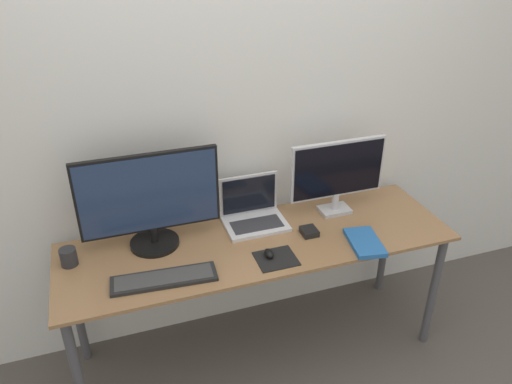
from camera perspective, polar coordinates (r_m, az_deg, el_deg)
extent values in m
cube|color=silver|center=(2.47, -2.36, 9.20)|extent=(7.00, 0.05, 2.50)
cube|color=olive|center=(2.42, 0.32, -5.75)|extent=(1.90, 0.58, 0.02)
cylinder|color=#47474C|center=(2.40, -19.60, -19.54)|extent=(0.04, 0.04, 0.70)
cylinder|color=#47474C|center=(2.85, 19.60, -10.63)|extent=(0.04, 0.04, 0.70)
cylinder|color=#47474C|center=(2.75, -19.85, -12.31)|extent=(0.04, 0.04, 0.70)
cylinder|color=#47474C|center=(3.15, 14.54, -5.62)|extent=(0.04, 0.04, 0.70)
cylinder|color=black|center=(2.43, -11.49, -5.69)|extent=(0.23, 0.23, 0.02)
cylinder|color=black|center=(2.41, -11.61, -4.74)|extent=(0.04, 0.04, 0.08)
cube|color=black|center=(2.30, -12.15, -0.12)|extent=(0.64, 0.02, 0.39)
cube|color=#1E2D4C|center=(2.29, -12.11, -0.27)|extent=(0.62, 0.01, 0.36)
cube|color=#B2B2B7|center=(2.67, 8.95, -2.02)|extent=(0.16, 0.11, 0.02)
cylinder|color=#B2B2B7|center=(2.65, 9.04, -1.00)|extent=(0.04, 0.04, 0.09)
cube|color=#B2B2B7|center=(2.56, 9.31, 2.62)|extent=(0.51, 0.02, 0.30)
cube|color=black|center=(2.55, 9.44, 2.50)|extent=(0.49, 0.01, 0.28)
cube|color=silver|center=(2.52, -0.03, -3.72)|extent=(0.31, 0.22, 0.02)
cube|color=#2D2D33|center=(2.50, 0.09, -3.71)|extent=(0.25, 0.12, 0.00)
cube|color=silver|center=(2.55, -0.86, -0.21)|extent=(0.31, 0.01, 0.21)
cube|color=black|center=(2.55, -0.79, -0.31)|extent=(0.28, 0.00, 0.19)
cube|color=black|center=(2.21, -10.46, -9.73)|extent=(0.46, 0.16, 0.02)
cube|color=#383838|center=(2.20, -10.48, -9.55)|extent=(0.42, 0.13, 0.00)
cube|color=black|center=(2.30, 2.31, -7.62)|extent=(0.18, 0.16, 0.00)
ellipsoid|color=black|center=(2.30, 1.56, -7.01)|extent=(0.04, 0.07, 0.03)
cube|color=#235B9E|center=(2.44, 12.32, -5.64)|extent=(0.18, 0.26, 0.02)
cube|color=white|center=(2.44, 12.32, -5.64)|extent=(0.17, 0.25, 0.02)
cylinder|color=#262628|center=(2.39, -20.64, -6.97)|extent=(0.07, 0.07, 0.08)
cube|color=black|center=(2.47, 6.09, -4.51)|extent=(0.08, 0.08, 0.03)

